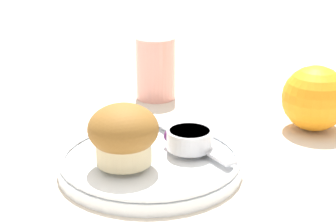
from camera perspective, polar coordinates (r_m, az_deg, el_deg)
The scene contains 8 objects.
ground_plane at distance 0.66m, azimuth -0.59°, elevation -5.19°, with size 3.00×3.00×0.00m, color beige.
plate at distance 0.64m, azimuth -1.62°, elevation -5.21°, with size 0.21×0.21×0.02m.
muffin at distance 0.60m, azimuth -4.56°, elevation -2.27°, with size 0.08×0.08×0.07m.
cream_ramekin at distance 0.64m, azimuth 2.20°, elevation -2.69°, with size 0.05×0.05×0.02m.
berry_pair at distance 0.65m, azimuth 1.05°, elevation -2.66°, with size 0.03×0.02×0.02m.
butter_knife at distance 0.67m, azimuth 1.97°, elevation -2.63°, with size 0.16×0.08×0.00m.
orange_fruit at distance 0.77m, azimuth 14.70°, elevation 1.36°, with size 0.09×0.09×0.09m.
juice_glass at distance 0.86m, azimuth -1.27°, elevation 4.48°, with size 0.06×0.06×0.10m.
Camera 1 is at (0.34, -0.49, 0.28)m, focal length 60.00 mm.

